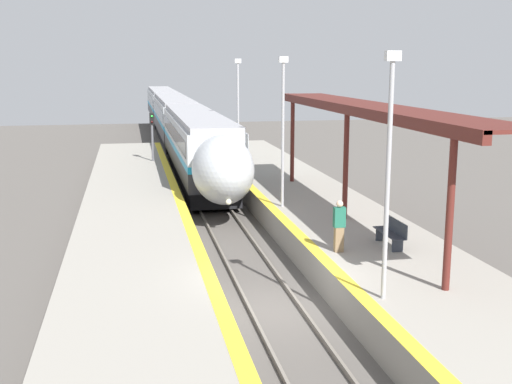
# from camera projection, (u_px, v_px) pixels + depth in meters

# --- Properties ---
(ground_plane) EXTENTS (120.00, 120.00, 0.00)m
(ground_plane) POSITION_uv_depth(u_px,v_px,m) (275.00, 310.00, 18.11)
(ground_plane) COLOR #56514C
(rail_left) EXTENTS (0.08, 90.00, 0.15)m
(rail_left) POSITION_uv_depth(u_px,v_px,m) (250.00, 309.00, 17.96)
(rail_left) COLOR slate
(rail_left) RESTS_ON ground_plane
(rail_right) EXTENTS (0.08, 90.00, 0.15)m
(rail_right) POSITION_uv_depth(u_px,v_px,m) (299.00, 306.00, 18.23)
(rail_right) COLOR slate
(rail_right) RESTS_ON ground_plane
(train) EXTENTS (2.77, 59.69, 4.07)m
(train) POSITION_uv_depth(u_px,v_px,m) (175.00, 119.00, 54.07)
(train) COLOR black
(train) RESTS_ON ground_plane
(platform_right) EXTENTS (4.79, 64.00, 1.03)m
(platform_right) POSITION_uv_depth(u_px,v_px,m) (408.00, 284.00, 18.77)
(platform_right) COLOR gray
(platform_right) RESTS_ON ground_plane
(platform_left) EXTENTS (4.34, 64.00, 1.03)m
(platform_left) POSITION_uv_depth(u_px,v_px,m) (138.00, 302.00, 17.29)
(platform_left) COLOR gray
(platform_left) RESTS_ON ground_plane
(platform_bench) EXTENTS (0.44, 1.79, 0.89)m
(platform_bench) POSITION_uv_depth(u_px,v_px,m) (392.00, 232.00, 20.74)
(platform_bench) COLOR #2D333D
(platform_bench) RESTS_ON platform_right
(person_waiting) EXTENTS (0.36, 0.22, 1.65)m
(person_waiting) POSITION_uv_depth(u_px,v_px,m) (339.00, 225.00, 20.02)
(person_waiting) COLOR #7F6647
(person_waiting) RESTS_ON platform_right
(railway_signal) EXTENTS (0.28, 0.28, 3.94)m
(railway_signal) POSITION_uv_depth(u_px,v_px,m) (152.00, 138.00, 38.90)
(railway_signal) COLOR #59595E
(railway_signal) RESTS_ON ground_plane
(lamppost_near) EXTENTS (0.36, 0.20, 6.11)m
(lamppost_near) POSITION_uv_depth(u_px,v_px,m) (388.00, 163.00, 15.49)
(lamppost_near) COLOR #9E9EA3
(lamppost_near) RESTS_ON platform_right
(lamppost_mid) EXTENTS (0.36, 0.20, 6.11)m
(lamppost_mid) POSITION_uv_depth(u_px,v_px,m) (283.00, 123.00, 25.97)
(lamppost_mid) COLOR #9E9EA3
(lamppost_mid) RESTS_ON platform_right
(lamppost_far) EXTENTS (0.36, 0.20, 6.11)m
(lamppost_far) POSITION_uv_depth(u_px,v_px,m) (238.00, 106.00, 36.45)
(lamppost_far) COLOR #9E9EA3
(lamppost_far) RESTS_ON platform_right
(station_canopy) EXTENTS (2.02, 19.19, 4.33)m
(station_canopy) POSITION_uv_depth(u_px,v_px,m) (362.00, 112.00, 23.89)
(station_canopy) COLOR #511E19
(station_canopy) RESTS_ON platform_right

